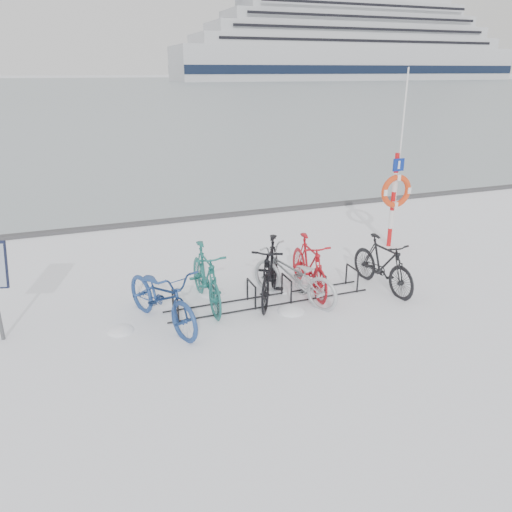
{
  "coord_description": "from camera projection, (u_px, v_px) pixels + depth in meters",
  "views": [
    {
      "loc": [
        -3.26,
        -7.99,
        4.15
      ],
      "look_at": [
        -0.04,
        0.6,
        0.72
      ],
      "focal_mm": 35.0,
      "sensor_mm": 36.0,
      "label": 1
    }
  ],
  "objects": [
    {
      "name": "ground",
      "position": [
        269.0,
        301.0,
        9.54
      ],
      "size": [
        900.0,
        900.0,
        0.0
      ],
      "primitive_type": "plane",
      "color": "white",
      "rests_on": "ground"
    },
    {
      "name": "ice_sheet",
      "position": [
        71.0,
        85.0,
        145.47
      ],
      "size": [
        400.0,
        298.0,
        0.02
      ],
      "primitive_type": "cube",
      "color": "#A1B0B6",
      "rests_on": "ground"
    },
    {
      "name": "quay_edge",
      "position": [
        194.0,
        218.0,
        14.69
      ],
      "size": [
        400.0,
        0.25,
        0.1
      ],
      "primitive_type": "cube",
      "color": "#3F3F42",
      "rests_on": "ground"
    },
    {
      "name": "bike_rack",
      "position": [
        269.0,
        293.0,
        9.47
      ],
      "size": [
        4.0,
        0.48,
        0.46
      ],
      "color": "black",
      "rests_on": "ground"
    },
    {
      "name": "lifebuoy_station",
      "position": [
        396.0,
        191.0,
        12.0
      ],
      "size": [
        0.81,
        0.23,
        4.21
      ],
      "color": "red",
      "rests_on": "ground"
    },
    {
      "name": "cruise_ferry",
      "position": [
        349.0,
        46.0,
        207.92
      ],
      "size": [
        149.12,
        28.1,
        49.0
      ],
      "color": "silver",
      "rests_on": "ground"
    },
    {
      "name": "bike_0",
      "position": [
        162.0,
        294.0,
        8.51
      ],
      "size": [
        1.45,
        2.27,
        1.12
      ],
      "primitive_type": "imported",
      "rotation": [
        0.0,
        0.0,
        0.36
      ],
      "color": "navy",
      "rests_on": "ground"
    },
    {
      "name": "bike_1",
      "position": [
        206.0,
        275.0,
        9.24
      ],
      "size": [
        0.56,
        1.95,
        1.17
      ],
      "primitive_type": "imported",
      "rotation": [
        0.0,
        0.0,
        -0.01
      ],
      "color": "#1D625C",
      "rests_on": "ground"
    },
    {
      "name": "bike_2",
      "position": [
        270.0,
        269.0,
        9.48
      ],
      "size": [
        1.49,
        2.01,
        1.2
      ],
      "primitive_type": "imported",
      "rotation": [
        0.0,
        0.0,
        -0.53
      ],
      "color": "black",
      "rests_on": "ground"
    },
    {
      "name": "bike_3",
      "position": [
        293.0,
        274.0,
        9.45
      ],
      "size": [
        1.54,
        2.09,
        1.05
      ],
      "primitive_type": "imported",
      "rotation": [
        0.0,
        0.0,
        3.63
      ],
      "color": "#A8ACB0",
      "rests_on": "ground"
    },
    {
      "name": "bike_4",
      "position": [
        309.0,
        263.0,
        9.86
      ],
      "size": [
        0.69,
        1.91,
        1.12
      ],
      "primitive_type": "imported",
      "rotation": [
        0.0,
        0.0,
        -0.09
      ],
      "color": "red",
      "rests_on": "ground"
    },
    {
      "name": "bike_5",
      "position": [
        383.0,
        262.0,
        9.96
      ],
      "size": [
        0.7,
        1.87,
        1.1
      ],
      "primitive_type": "imported",
      "rotation": [
        0.0,
        0.0,
        0.1
      ],
      "color": "black",
      "rests_on": "ground"
    },
    {
      "name": "snow_drifts",
      "position": [
        246.0,
        303.0,
        9.47
      ],
      "size": [
        4.52,
        1.77,
        0.18
      ],
      "color": "white",
      "rests_on": "ground"
    }
  ]
}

